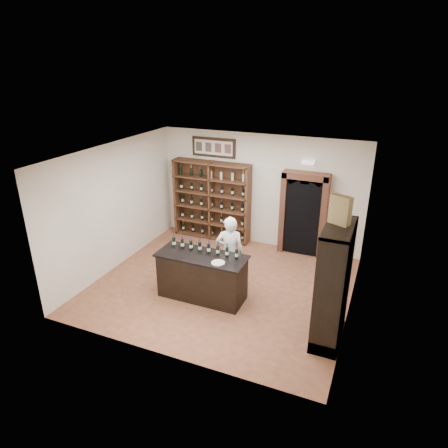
{
  "coord_description": "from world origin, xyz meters",
  "views": [
    {
      "loc": [
        3.08,
        -7.16,
        4.74
      ],
      "look_at": [
        -0.08,
        0.3,
        1.37
      ],
      "focal_mm": 32.0,
      "sensor_mm": 36.0,
      "label": 1
    }
  ],
  "objects": [
    {
      "name": "floor",
      "position": [
        0.0,
        0.0,
        0.0
      ],
      "size": [
        5.5,
        5.5,
        0.0
      ],
      "primitive_type": "plane",
      "color": "#9B623E",
      "rests_on": "ground"
    },
    {
      "name": "wine_crate",
      "position": [
        2.45,
        -0.8,
        2.45
      ],
      "size": [
        0.38,
        0.27,
        0.49
      ],
      "primitive_type": "cube",
      "rotation": [
        0.0,
        0.0,
        -0.41
      ],
      "color": "tan",
      "rests_on": "side_cabinet"
    },
    {
      "name": "counter_bottle_2",
      "position": [
        -0.51,
        -0.47,
        1.11
      ],
      "size": [
        0.07,
        0.07,
        0.3
      ],
      "color": "black",
      "rests_on": "tasting_counter"
    },
    {
      "name": "counter_bottle_4",
      "position": [
        -0.1,
        -0.47,
        1.11
      ],
      "size": [
        0.07,
        0.07,
        0.3
      ],
      "color": "black",
      "rests_on": "tasting_counter"
    },
    {
      "name": "wall_back",
      "position": [
        0.0,
        2.5,
        1.5
      ],
      "size": [
        5.5,
        0.04,
        3.0
      ],
      "primitive_type": "cube",
      "color": "silver",
      "rests_on": "ground"
    },
    {
      "name": "counter_bottle_0",
      "position": [
        -0.92,
        -0.47,
        1.11
      ],
      "size": [
        0.07,
        0.07,
        0.3
      ],
      "color": "black",
      "rests_on": "tasting_counter"
    },
    {
      "name": "side_cabinet",
      "position": [
        2.52,
        -0.9,
        0.75
      ],
      "size": [
        0.48,
        1.2,
        2.2
      ],
      "color": "black",
      "rests_on": "ground"
    },
    {
      "name": "tasting_counter",
      "position": [
        -0.2,
        -0.6,
        0.49
      ],
      "size": [
        1.88,
        0.78,
        1.0
      ],
      "color": "black",
      "rests_on": "ground"
    },
    {
      "name": "shopkeeper",
      "position": [
        0.16,
        0.05,
        0.83
      ],
      "size": [
        0.71,
        0.58,
        1.67
      ],
      "primitive_type": "imported",
      "rotation": [
        0.0,
        0.0,
        3.47
      ],
      "color": "white",
      "rests_on": "ground"
    },
    {
      "name": "emergency_light",
      "position": [
        1.25,
        2.42,
        2.4
      ],
      "size": [
        0.3,
        0.1,
        0.1
      ],
      "primitive_type": "cube",
      "color": "white",
      "rests_on": "wall_back"
    },
    {
      "name": "wine_shelf",
      "position": [
        -1.3,
        2.33,
        1.1
      ],
      "size": [
        2.2,
        0.38,
        2.2
      ],
      "color": "#552D1D",
      "rests_on": "ground"
    },
    {
      "name": "counter_bottle_5",
      "position": [
        0.11,
        -0.47,
        1.11
      ],
      "size": [
        0.07,
        0.07,
        0.3
      ],
      "color": "black",
      "rests_on": "tasting_counter"
    },
    {
      "name": "counter_bottle_1",
      "position": [
        -0.71,
        -0.47,
        1.11
      ],
      "size": [
        0.07,
        0.07,
        0.3
      ],
      "color": "black",
      "rests_on": "tasting_counter"
    },
    {
      "name": "counter_bottle_7",
      "position": [
        0.52,
        -0.47,
        1.11
      ],
      "size": [
        0.07,
        0.07,
        0.3
      ],
      "color": "black",
      "rests_on": "tasting_counter"
    },
    {
      "name": "counter_bottle_3",
      "position": [
        -0.3,
        -0.47,
        1.11
      ],
      "size": [
        0.07,
        0.07,
        0.3
      ],
      "color": "black",
      "rests_on": "tasting_counter"
    },
    {
      "name": "ceiling",
      "position": [
        0.0,
        0.0,
        3.0
      ],
      "size": [
        5.5,
        5.5,
        0.0
      ],
      "primitive_type": "plane",
      "rotation": [
        3.14,
        0.0,
        0.0
      ],
      "color": "white",
      "rests_on": "wall_back"
    },
    {
      "name": "plate",
      "position": [
        0.26,
        -0.8,
        1.01
      ],
      "size": [
        0.27,
        0.27,
        0.02
      ],
      "primitive_type": "cylinder",
      "color": "beige",
      "rests_on": "tasting_counter"
    },
    {
      "name": "framed_picture",
      "position": [
        -1.3,
        2.47,
        2.55
      ],
      "size": [
        1.25,
        0.04,
        0.52
      ],
      "primitive_type": "cube",
      "color": "black",
      "rests_on": "wall_back"
    },
    {
      "name": "arched_doorway",
      "position": [
        1.25,
        2.33,
        1.14
      ],
      "size": [
        1.17,
        0.35,
        2.17
      ],
      "color": "black",
      "rests_on": "ground"
    },
    {
      "name": "counter_bottle_6",
      "position": [
        0.31,
        -0.47,
        1.11
      ],
      "size": [
        0.07,
        0.07,
        0.3
      ],
      "color": "black",
      "rests_on": "tasting_counter"
    },
    {
      "name": "wall_right",
      "position": [
        2.75,
        0.0,
        1.5
      ],
      "size": [
        0.04,
        5.0,
        3.0
      ],
      "primitive_type": "cube",
      "color": "silver",
      "rests_on": "ground"
    },
    {
      "name": "wall_left",
      "position": [
        -2.75,
        0.0,
        1.5
      ],
      "size": [
        0.04,
        5.0,
        3.0
      ],
      "primitive_type": "cube",
      "color": "silver",
      "rests_on": "ground"
    }
  ]
}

